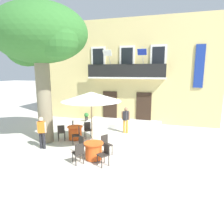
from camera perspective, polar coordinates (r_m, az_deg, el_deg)
ground_plane at (r=10.83m, az=-0.61°, el=-9.14°), size 120.00×120.00×0.00m
building_facade at (r=16.98m, az=5.73°, el=11.22°), size 13.00×5.09×7.50m
entrance_step_platform at (r=14.53m, az=3.20°, el=-3.23°), size 5.26×2.00×0.25m
plane_tree at (r=11.39m, az=-19.90°, el=19.19°), size 4.99×4.38×7.11m
cafe_table_near_tree at (r=9.02m, az=-5.19°, el=-10.86°), size 0.86×0.86×0.76m
cafe_chair_near_tree_0 at (r=8.61m, az=-9.47°, el=-11.11°), size 0.56×0.56×0.91m
cafe_chair_near_tree_1 at (r=8.42m, az=-2.13°, el=-11.51°), size 0.56×0.56×0.91m
cafe_chair_near_tree_2 at (r=9.45m, az=-1.75°, el=-8.86°), size 0.55×0.55×0.91m
cafe_chair_near_tree_3 at (r=9.54m, az=-8.06°, el=-8.79°), size 0.56×0.56×0.91m
cafe_table_middle at (r=11.64m, az=-10.40°, el=-5.80°), size 0.86×0.86×0.76m
cafe_chair_middle_0 at (r=11.81m, az=-6.88°, el=-4.75°), size 0.56×0.56×0.91m
cafe_chair_middle_1 at (r=12.33m, az=-10.51°, el=-4.16°), size 0.52×0.52×0.91m
cafe_chair_middle_2 at (r=11.57m, az=-14.16°, el=-5.38°), size 0.54×0.54×0.91m
cafe_chair_middle_3 at (r=10.89m, az=-9.82°, el=-6.25°), size 0.55×0.55×0.91m
cafe_umbrella at (r=9.74m, az=-5.92°, el=4.33°), size 2.90×2.90×2.85m
ground_planter_left at (r=15.63m, az=-7.25°, el=-1.29°), size 0.34×0.34×0.67m
pedestrian_near_entrance at (r=10.58m, az=-19.28°, el=-5.08°), size 0.53×0.34×1.62m
pedestrian_mid_plaza at (r=12.52m, az=3.91°, el=-1.90°), size 0.53×0.39×1.63m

